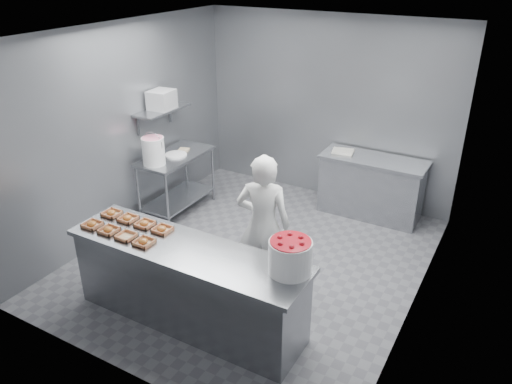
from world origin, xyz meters
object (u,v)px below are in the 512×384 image
tray_2 (126,236)px  tray_6 (145,224)px  glaze_bucket (153,150)px  prep_table (177,174)px  tray_1 (109,230)px  tray_5 (128,218)px  tray_3 (144,242)px  worker (263,225)px  back_counter (371,187)px  appliance (162,100)px  tray_0 (92,224)px  service_counter (188,285)px  tray_7 (162,229)px  tray_4 (112,213)px  strawberry_tub (290,256)px

tray_2 → tray_6: bearing=90.6°
tray_6 → glaze_bucket: (-1.03, 1.39, 0.18)m
prep_table → tray_2: (1.00, -2.09, 0.33)m
tray_1 → tray_5: (0.00, 0.29, 0.00)m
prep_table → tray_6: (1.00, -1.81, 0.33)m
tray_2 → tray_3: size_ratio=1.00×
tray_5 → tray_6: 0.24m
worker → back_counter: bearing=-118.9°
glaze_bucket → appliance: (-0.14, 0.42, 0.59)m
prep_table → tray_0: (0.52, -2.09, 0.33)m
service_counter → tray_1: bearing=-170.8°
tray_7 → tray_6: bearing=180.0°
worker → glaze_bucket: worker is taller
tray_5 → worker: 1.49m
tray_7 → worker: bearing=43.2°
service_counter → tray_2: (-0.65, -0.14, 0.47)m
tray_5 → tray_7: 0.48m
service_counter → tray_4: 1.24m
service_counter → tray_1: size_ratio=13.88×
worker → strawberry_tub: worker is taller
tray_1 → glaze_bucket: (-0.79, 1.68, 0.18)m
worker → strawberry_tub: 1.05m
worker → service_counter: bearing=49.9°
strawberry_tub → tray_4: bearing=180.0°
back_counter → prep_table: bearing=-153.0°
tray_0 → glaze_bucket: (-0.55, 1.68, 0.18)m
worker → tray_4: bearing=9.7°
tray_2 → appliance: 2.53m
tray_4 → appliance: 2.09m
back_counter → tray_2: bearing=-114.5°
tray_5 → tray_6: same height
tray_4 → tray_0: bearing=-90.0°
tray_2 → glaze_bucket: bearing=121.6°
strawberry_tub → tray_0: bearing=-172.6°
service_counter → worker: (0.39, 0.90, 0.38)m
tray_7 → appliance: bearing=127.8°
service_counter → tray_6: (-0.65, 0.14, 0.47)m
glaze_bucket → tray_5: bearing=-60.4°
tray_4 → appliance: (-0.69, 1.81, 0.77)m
tray_5 → tray_7: same height
glaze_bucket → appliance: size_ratio=1.36×
service_counter → tray_7: size_ratio=13.88×
back_counter → appliance: appliance is taller
tray_0 → appliance: size_ratio=0.54×
tray_1 → glaze_bucket: size_ratio=0.40×
prep_table → tray_5: 1.99m
service_counter → worker: 1.05m
tray_0 → service_counter: bearing=7.3°
service_counter → tray_2: size_ratio=13.88×
tray_2 → appliance: bearing=119.1°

